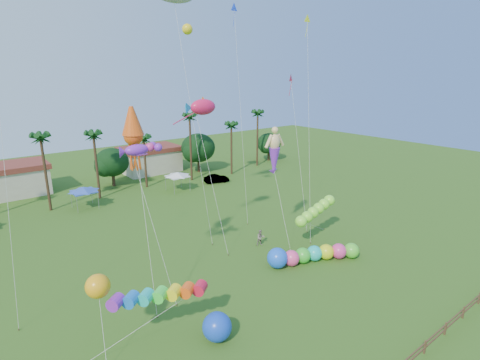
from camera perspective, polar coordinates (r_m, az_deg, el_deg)
ground at (r=30.35m, az=12.65°, el=-20.85°), size 160.00×160.00×0.00m
tree_line at (r=64.53m, az=-16.52°, el=2.99°), size 69.46×8.91×11.00m
buildings_row at (r=68.62m, az=-23.42°, el=1.12°), size 35.00×7.00×4.00m
tent_row at (r=54.93m, az=-22.55°, el=-1.43°), size 31.00×4.00×0.60m
car_b at (r=63.98m, az=-3.60°, el=0.21°), size 4.43×2.48×1.38m
spectator_b at (r=40.97m, az=3.15°, el=-8.77°), size 1.05×0.94×1.77m
caterpillar_inflatable at (r=38.14m, az=10.64°, el=-11.10°), size 9.33×5.28×1.98m
blue_ball at (r=27.96m, az=-3.52°, el=-21.43°), size 2.06×2.06×2.06m
rainbow_tube at (r=27.28m, az=-9.22°, el=-17.10°), size 9.63×3.92×3.67m
green_worm at (r=40.14m, az=9.30°, el=-6.24°), size 9.22×2.76×3.73m
orange_ball_kite at (r=26.26m, az=-20.85°, el=-14.89°), size 2.06×2.72×5.78m
merman_kite at (r=40.42m, az=5.25°, el=4.00°), size 2.55×5.21×12.15m
fish_kite at (r=38.24m, az=-5.65°, el=11.00°), size 4.40×5.16×15.64m
squid_kite at (r=31.26m, az=-15.95°, el=6.44°), size 2.27×6.11×15.63m
lobster_kite at (r=29.79m, az=-15.44°, el=4.40°), size 3.66×5.17×12.97m
delta_kite_red at (r=44.49m, az=7.81°, el=14.65°), size 1.25×4.51×18.00m
delta_kite_yellow at (r=42.23m, az=10.25°, el=21.98°), size 2.39×3.78×23.88m
delta_kite_blue at (r=46.23m, az=-0.84°, el=24.03°), size 1.22×3.58×25.68m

